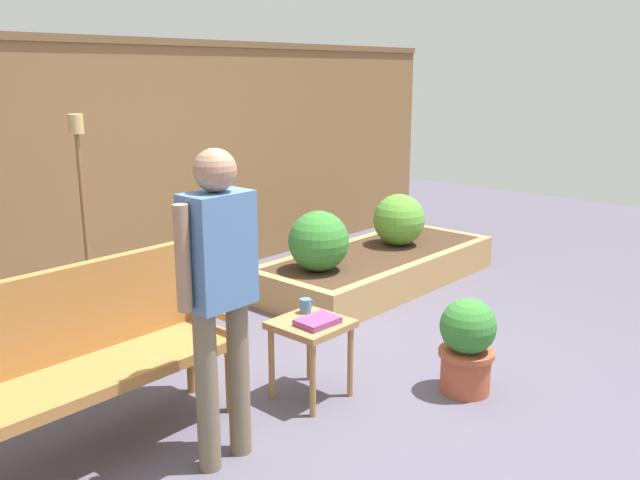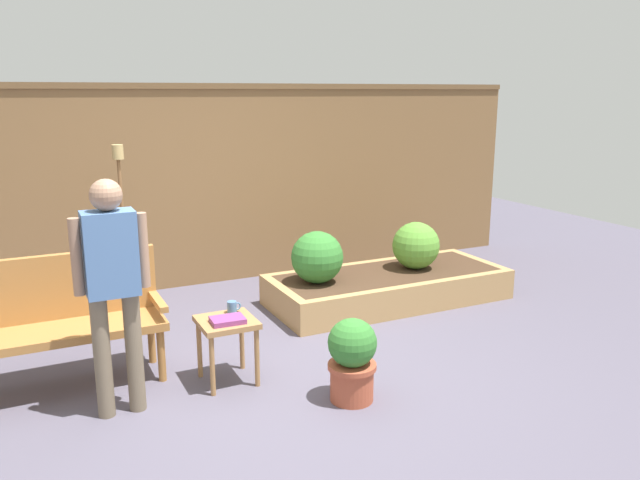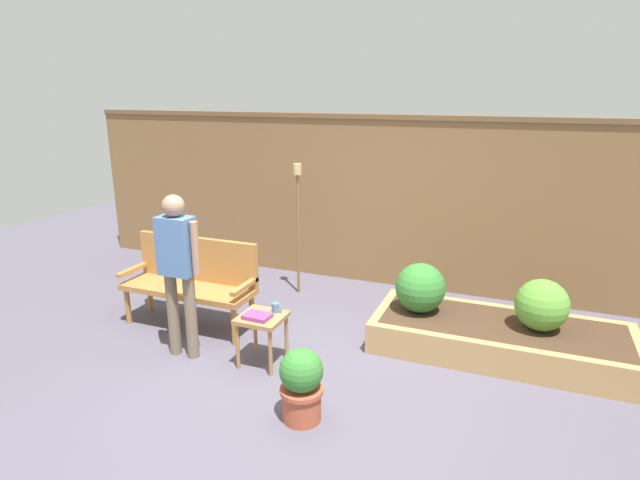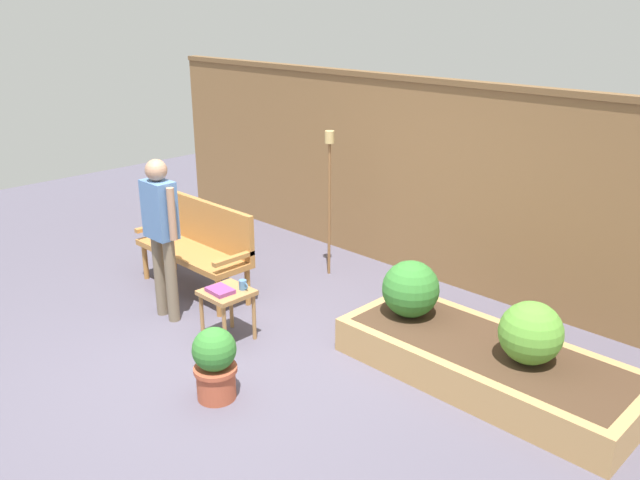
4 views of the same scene
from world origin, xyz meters
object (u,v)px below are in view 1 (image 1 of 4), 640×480
garden_bench (93,344)px  cup_on_table (306,306)px  tiki_torch (81,188)px  book_on_table (318,321)px  potted_boxwood (467,344)px  shrub_near_bench (319,241)px  person_by_bench (219,282)px  shrub_far_corner (399,220)px  side_table (311,335)px

garden_bench → cup_on_table: (1.18, -0.38, -0.02)m
garden_bench → tiki_torch: 1.53m
garden_bench → book_on_table: size_ratio=6.13×
potted_boxwood → shrub_near_bench: 1.80m
book_on_table → shrub_near_bench: (1.24, 1.11, 0.05)m
book_on_table → shrub_near_bench: shrub_near_bench is taller
potted_boxwood → person_by_bench: (-1.45, 0.51, 0.62)m
potted_boxwood → person_by_bench: 1.66m
garden_bench → cup_on_table: bearing=-17.9°
garden_bench → cup_on_table: garden_bench is taller
potted_boxwood → shrub_near_bench: (0.55, 1.69, 0.24)m
shrub_near_bench → person_by_bench: size_ratio=0.32×
garden_bench → shrub_near_bench: size_ratio=2.90×
cup_on_table → shrub_far_corner: shrub_far_corner is taller
shrub_near_bench → shrub_far_corner: shrub_near_bench is taller
book_on_table → garden_bench: bearing=155.4°
garden_bench → potted_boxwood: size_ratio=2.45×
book_on_table → person_by_bench: (-0.76, -0.07, 0.43)m
shrub_near_bench → tiki_torch: bearing=157.0°
cup_on_table → potted_boxwood: potted_boxwood is taller
garden_bench → tiki_torch: tiki_torch is taller
book_on_table → potted_boxwood: (0.69, -0.58, -0.19)m
garden_bench → book_on_table: garden_bench is taller
garden_bench → person_by_bench: 0.81m
potted_boxwood → tiki_torch: tiki_torch is taller
cup_on_table → book_on_table: cup_on_table is taller
cup_on_table → person_by_bench: 0.99m
potted_boxwood → tiki_torch: size_ratio=0.36×
shrub_near_bench → person_by_bench: 2.36m
shrub_far_corner → person_by_bench: bearing=-159.3°
side_table → potted_boxwood: size_ratio=0.82×
cup_on_table → book_on_table: (-0.10, -0.18, -0.03)m
shrub_far_corner → potted_boxwood: bearing=-134.7°
book_on_table → shrub_far_corner: (2.36, 1.11, 0.04)m
shrub_near_bench → tiki_torch: 1.87m
person_by_bench → book_on_table: bearing=5.3°
cup_on_table → shrub_far_corner: bearing=22.2°
book_on_table → person_by_bench: size_ratio=0.15×
garden_bench → shrub_near_bench: 2.38m
book_on_table → shrub_near_bench: bearing=44.6°
person_by_bench → tiki_torch: bearing=79.1°
side_table → person_by_bench: size_ratio=0.31×
book_on_table → shrub_near_bench: size_ratio=0.47×
shrub_near_bench → potted_boxwood: bearing=-108.1°
side_table → book_on_table: 0.12m
potted_boxwood → shrub_near_bench: size_ratio=1.18×
garden_bench → side_table: bearing=-24.6°
shrub_far_corner → person_by_bench: person_by_bench is taller
garden_bench → book_on_table: 1.22m
tiki_torch → person_by_bench: (-0.36, -1.88, -0.18)m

